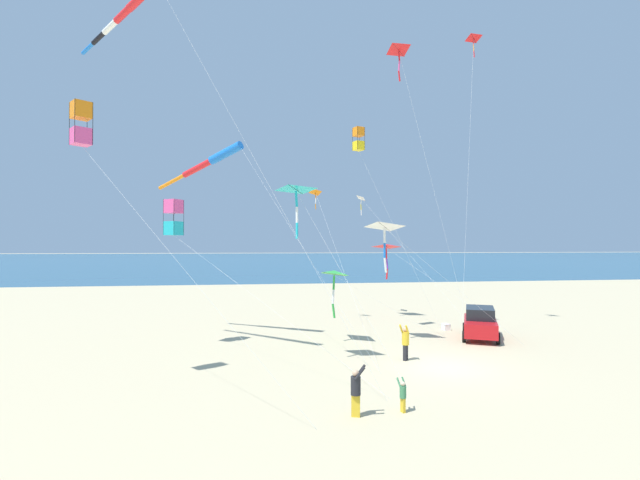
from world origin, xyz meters
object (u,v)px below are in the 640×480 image
Objects in this scene: person_adult_flyer at (405,340)px; person_child_grey_jacket at (403,394)px; kite_delta_blue_topmost at (316,193)px; person_child_green_jacket at (356,389)px; kite_delta_purple_drifting at (296,190)px; kite_delta_long_streamer_right at (386,247)px; kite_delta_green_low_center at (362,199)px; parked_car at (480,322)px; kite_delta_white_trailing at (334,274)px; kite_delta_red_high_left at (385,227)px; kite_box_teal_far_right at (174,217)px; kite_windsock_checkered_midright at (210,161)px; cooler_box at (446,327)px; kite_box_black_fish_shape at (81,124)px; kite_delta_striped_overhead at (399,51)px; kite_box_long_streamer_left at (359,139)px; kite_windsock_yellow_midlevel at (127,11)px; kite_delta_orange_high_right at (474,41)px.

person_adult_flyer is 6.90m from person_child_grey_jacket.
kite_delta_blue_topmost is (18.10, 0.60, 8.98)m from person_child_grey_jacket.
kite_delta_purple_drifting is (6.56, 1.43, 7.45)m from person_child_green_jacket.
kite_delta_long_streamer_right is 4.40m from kite_delta_green_low_center.
person_adult_flyer is at bearing -89.19° from kite_delta_purple_drifting.
kite_delta_white_trailing is (0.13, 9.10, 3.05)m from parked_car.
kite_box_teal_far_right is (0.48, 12.14, 0.48)m from kite_delta_red_high_left.
kite_delta_white_trailing is at bearing -105.65° from kite_windsock_checkered_midright.
cooler_box is 18.84m from kite_box_teal_far_right.
kite_box_teal_far_right reaches higher than kite_delta_white_trailing.
kite_box_black_fish_shape reaches higher than person_child_grey_jacket.
kite_windsock_checkered_midright is (2.53, 10.34, 4.08)m from kite_delta_red_high_left.
cooler_box is 0.03× the size of kite_delta_striped_overhead.
kite_box_long_streamer_left is at bearing 164.71° from kite_delta_green_low_center.
kite_delta_green_low_center is at bearing -25.32° from kite_delta_purple_drifting.
kite_delta_purple_drifting is 12.02m from kite_delta_blue_topmost.
kite_windsock_checkered_midright is at bearing -25.68° from kite_box_black_fish_shape.
person_child_green_jacket is at bearing -131.12° from kite_windsock_yellow_midlevel.
kite_box_teal_far_right is (4.59, 11.97, 6.29)m from person_adult_flyer.
parked_car is 0.26× the size of kite_windsock_yellow_midlevel.
cooler_box is 0.07× the size of kite_delta_purple_drifting.
kite_box_long_streamer_left is at bearing 92.08° from kite_delta_orange_high_right.
kite_box_teal_far_right is (-2.41, 14.00, -11.37)m from kite_delta_striped_overhead.
kite_delta_long_streamer_right is at bearing 23.36° from cooler_box.
kite_box_long_streamer_left is (-0.30, 6.08, 12.42)m from cooler_box.
cooler_box is (2.69, 1.02, -0.74)m from parked_car.
kite_windsock_checkered_midright reaches higher than person_child_grey_jacket.
kite_delta_orange_high_right is (2.56, -10.16, 15.73)m from kite_delta_white_trailing.
kite_windsock_yellow_midlevel reaches higher than kite_box_black_fish_shape.
kite_box_long_streamer_left is at bearing -56.70° from kite_box_black_fish_shape.
kite_delta_orange_high_right is at bearing -113.50° from kite_delta_blue_topmost.
kite_box_long_streamer_left is at bearing -34.09° from kite_delta_purple_drifting.
kite_windsock_checkered_midright is (13.28, 6.15, 9.96)m from person_child_green_jacket.
parked_car is 26.08m from kite_windsock_yellow_midlevel.
person_child_green_jacket is 0.20× the size of kite_delta_purple_drifting.
cooler_box is 16.65m from person_child_green_jacket.
kite_delta_orange_high_right reaches higher than kite_delta_long_streamer_right.
kite_delta_purple_drifting is (-7.08, 7.48, -10.27)m from kite_delta_striped_overhead.
kite_delta_blue_topmost reaches higher than parked_car.
parked_car is 0.41× the size of kite_box_black_fish_shape.
cooler_box is 0.05× the size of kite_delta_blue_topmost.
person_child_green_jacket is 17.70m from kite_windsock_checkered_midright.
kite_delta_blue_topmost is (7.04, 0.16, 5.62)m from kite_delta_white_trailing.
kite_delta_white_trailing is 15.61m from kite_delta_striped_overhead.
person_child_green_jacket is 0.21× the size of kite_delta_long_streamer_right.
kite_delta_purple_drifting is at bearing -77.21° from kite_box_black_fish_shape.
kite_box_black_fish_shape is at bearing 130.85° from kite_delta_long_streamer_right.
kite_box_long_streamer_left reaches higher than person_adult_flyer.
cooler_box is 15.31m from kite_delta_purple_drifting.
parked_car is at bearing -72.47° from kite_box_black_fish_shape.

